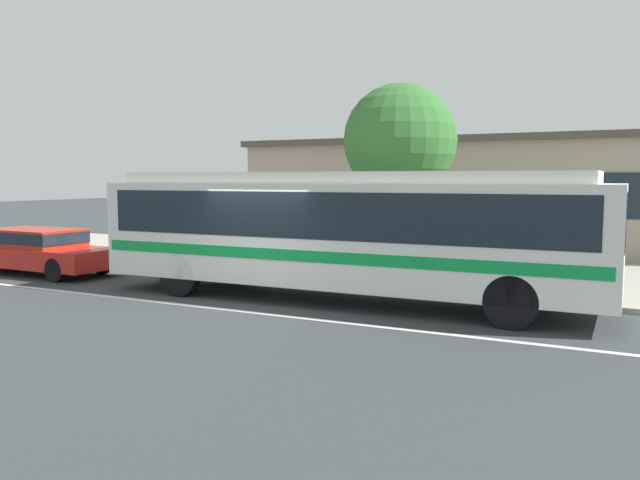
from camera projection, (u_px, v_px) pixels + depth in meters
ground_plane at (260, 304)px, 13.99m from camera, size 120.00×120.00×0.00m
sidewalk_slab at (373, 265)px, 19.76m from camera, size 60.00×8.00×0.12m
lane_stripe_center at (239, 311)px, 13.28m from camera, size 56.00×0.16×0.01m
transit_bus at (343, 227)px, 14.21m from camera, size 11.41×2.69×2.88m
sedan_behind_bus at (38, 249)px, 18.41m from camera, size 4.82×1.89×1.29m
pedestrian_waiting_near_sign at (535, 246)px, 15.47m from camera, size 0.46×0.46×1.68m
pedestrian_walking_along_curb at (512, 246)px, 15.07m from camera, size 0.38×0.38×1.74m
pedestrian_standing_by_tree at (277, 234)px, 18.90m from camera, size 0.38×0.38×1.66m
bus_stop_sign at (539, 226)px, 13.99m from camera, size 0.13×0.44×2.45m
street_tree_near_stop at (400, 142)px, 17.71m from camera, size 3.13×3.13×5.22m
station_building at (478, 194)px, 25.36m from camera, size 17.55×7.28×4.23m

